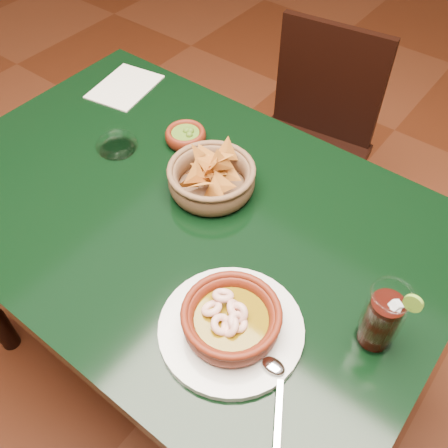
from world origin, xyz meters
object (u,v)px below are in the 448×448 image
Objects in this scene: dining_chair at (309,142)px; cola_drink at (382,318)px; shrimp_plate at (231,322)px; chip_basket at (211,178)px; dining_table at (183,236)px.

cola_drink reaches higher than dining_chair.
shrimp_plate is 0.26m from cola_drink.
dining_chair is at bearing 126.11° from cola_drink.
shrimp_plate is 0.37m from chip_basket.
dining_table is 0.73m from dining_chair.
dining_chair is 3.59× the size of chip_basket.
dining_table is 0.35m from shrimp_plate.
cola_drink reaches higher than shrimp_plate.
dining_table is at bearing 147.59° from shrimp_plate.
chip_basket reaches higher than dining_table.
dining_chair is (-0.05, 0.70, -0.19)m from dining_table.
dining_table is 3.73× the size of shrimp_plate.
dining_chair reaches higher than dining_table.
chip_basket is (0.02, 0.09, 0.14)m from dining_table.
dining_table is 1.44× the size of dining_chair.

